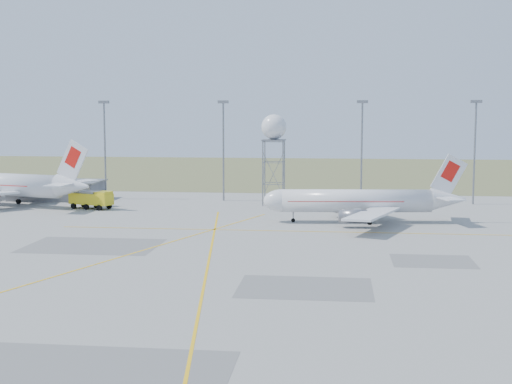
# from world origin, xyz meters

# --- Properties ---
(ground) EXTENTS (400.00, 400.00, 0.00)m
(ground) POSITION_xyz_m (0.00, 0.00, 0.00)
(ground) COLOR gray
(ground) RESTS_ON ground
(grass_strip) EXTENTS (400.00, 120.00, 0.03)m
(grass_strip) POSITION_xyz_m (0.00, 140.00, 0.01)
(grass_strip) COLOR #626F3D
(grass_strip) RESTS_ON ground
(building_grey) EXTENTS (19.00, 10.00, 3.90)m
(building_grey) POSITION_xyz_m (-45.00, 64.00, 1.97)
(building_grey) COLOR gray
(building_grey) RESTS_ON ground
(mast_a) EXTENTS (2.20, 0.50, 20.50)m
(mast_a) POSITION_xyz_m (-35.00, 66.00, 12.07)
(mast_a) COLOR slate
(mast_a) RESTS_ON ground
(mast_b) EXTENTS (2.20, 0.50, 20.50)m
(mast_b) POSITION_xyz_m (-10.00, 66.00, 12.07)
(mast_b) COLOR slate
(mast_b) RESTS_ON ground
(mast_c) EXTENTS (2.20, 0.50, 20.50)m
(mast_c) POSITION_xyz_m (18.00, 66.00, 12.07)
(mast_c) COLOR slate
(mast_c) RESTS_ON ground
(mast_d) EXTENTS (2.20, 0.50, 20.50)m
(mast_d) POSITION_xyz_m (40.00, 66.00, 12.07)
(mast_d) COLOR slate
(mast_d) RESTS_ON ground
(airliner_main) EXTENTS (33.54, 32.48, 11.41)m
(airliner_main) POSITION_xyz_m (16.95, 40.07, 3.50)
(airliner_main) COLOR silver
(airliner_main) RESTS_ON ground
(airliner_far) EXTENTS (38.37, 36.49, 13.20)m
(airliner_far) POSITION_xyz_m (-51.91, 53.46, 4.05)
(airliner_far) COLOR silver
(airliner_far) RESTS_ON ground
(radar_tower) EXTENTS (4.90, 4.90, 17.72)m
(radar_tower) POSITION_xyz_m (0.81, 60.80, 9.95)
(radar_tower) COLOR slate
(radar_tower) RESTS_ON ground
(fire_truck) EXTENTS (8.98, 5.56, 3.41)m
(fire_truck) POSITION_xyz_m (-32.69, 50.96, 1.64)
(fire_truck) COLOR yellow
(fire_truck) RESTS_ON ground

